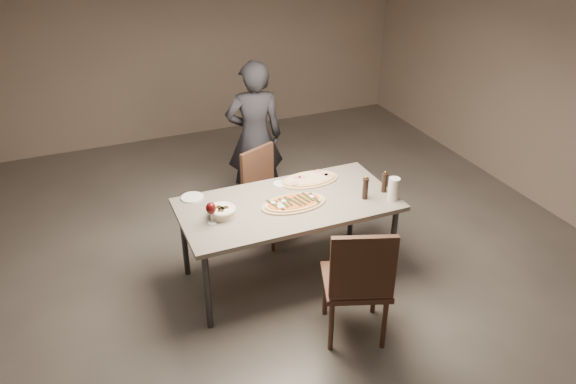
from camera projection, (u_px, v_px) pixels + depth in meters
name	position (u px, v px, depth m)	size (l,w,h in m)	color
room	(288.00, 130.00, 4.33)	(7.00, 7.00, 7.00)	#59534D
dining_table	(288.00, 208.00, 4.67)	(1.80, 0.90, 0.75)	slate
zucchini_pizza	(294.00, 203.00, 4.61)	(0.56, 0.31, 0.05)	tan
ham_pizza	(309.00, 179.00, 4.97)	(0.54, 0.30, 0.04)	tan
bread_basket	(222.00, 211.00, 4.43)	(0.22, 0.22, 0.08)	beige
oil_dish	(280.00, 184.00, 4.91)	(0.13, 0.13, 0.01)	white
pepper_mill_left	(385.00, 182.00, 4.76)	(0.05, 0.05, 0.20)	black
pepper_mill_right	(365.00, 188.00, 4.66)	(0.05, 0.05, 0.21)	black
carafe	(394.00, 189.00, 4.65)	(0.09, 0.09, 0.20)	silver
wine_glass	(211.00, 209.00, 4.31)	(0.08, 0.08, 0.18)	silver
side_plate	(192.00, 197.00, 4.71)	(0.19, 0.19, 0.01)	white
chair_near	(358.00, 279.00, 4.04)	(0.62, 0.62, 1.02)	#42281C
chair_far	(266.00, 189.00, 5.36)	(0.56, 0.56, 0.90)	#42281C
diner	(255.00, 137.00, 5.71)	(0.58, 0.38, 1.59)	black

